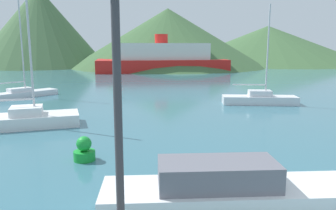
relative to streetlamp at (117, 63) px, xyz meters
The scene contains 10 objects.
streetlamp is the anchor object (origin of this frame).
motorboat_near 6.84m from the streetlamp, 34.35° to the left, with size 9.34×3.80×1.95m.
sailboat_inner 16.15m from the streetlamp, 101.95° to the left, with size 5.77×2.36×8.03m.
sailboat_middle 23.00m from the streetlamp, 53.09° to the left, with size 5.99×3.42×7.72m.
sailboat_outer 28.02m from the streetlamp, 100.91° to the left, with size 6.39×4.83×10.51m.
ferry_distant 55.24m from the streetlamp, 74.32° to the left, with size 24.04×12.27×6.63m.
buoy_marker 9.50m from the streetlamp, 92.00° to the left, with size 0.87×0.87×1.00m.
hill_central 76.40m from the streetlamp, 95.42° to the left, with size 29.10×29.10×17.45m.
hill_east 70.45m from the streetlamp, 73.28° to the left, with size 43.34×43.34×12.76m.
hill_far_east 89.68m from the streetlamp, 55.92° to the left, with size 50.22×50.22×9.83m.
Camera 1 is at (-5.60, -3.98, 4.60)m, focal length 35.00 mm.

